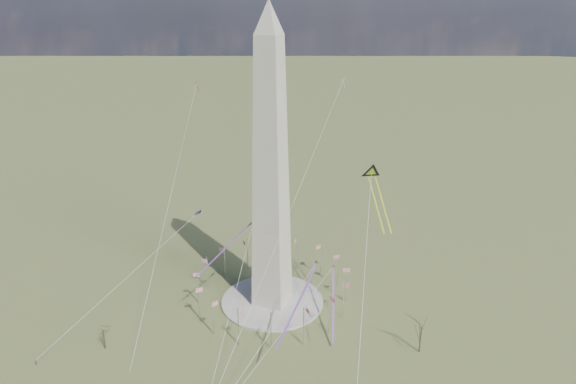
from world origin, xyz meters
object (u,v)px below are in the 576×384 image
at_px(washington_monument, 271,174).
at_px(person_west, 36,362).
at_px(kite_delta_black, 372,176).
at_px(tree_near, 422,326).

relative_size(washington_monument, person_west, 66.04).
relative_size(person_west, kite_delta_black, 0.08).
bearing_deg(kite_delta_black, tree_near, 113.58).
bearing_deg(tree_near, washington_monument, 170.42).
distance_m(washington_monument, tree_near, 65.64).
bearing_deg(person_west, washington_monument, -126.78).
distance_m(washington_monument, kite_delta_black, 32.33).
xyz_separation_m(washington_monument, person_west, (-51.10, -56.31, -47.20)).
height_order(tree_near, kite_delta_black, kite_delta_black).
height_order(washington_monument, kite_delta_black, washington_monument).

